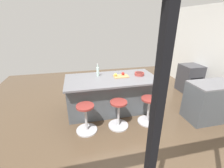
# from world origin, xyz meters

# --- Properties ---
(ground_plane) EXTENTS (7.60, 7.60, 0.00)m
(ground_plane) POSITION_xyz_m (0.00, 0.00, 0.00)
(ground_plane) COLOR brown
(oven_range) EXTENTS (0.60, 0.61, 0.87)m
(oven_range) POSITION_xyz_m (-2.57, -0.83, 0.44)
(oven_range) COLOR #38383D
(oven_range) RESTS_ON ground_plane
(kitchen_island) EXTENTS (2.19, 1.09, 0.89)m
(kitchen_island) POSITION_xyz_m (0.17, -0.25, 0.45)
(kitchen_island) COLOR #4C5156
(kitchen_island) RESTS_ON ground_plane
(stool_by_window) EXTENTS (0.44, 0.44, 0.61)m
(stool_by_window) POSITION_xyz_m (-0.52, 0.47, 0.29)
(stool_by_window) COLOR #B7B7BC
(stool_by_window) RESTS_ON ground_plane
(stool_middle) EXTENTS (0.44, 0.44, 0.61)m
(stool_middle) POSITION_xyz_m (0.17, 0.47, 0.29)
(stool_middle) COLOR #B7B7BC
(stool_middle) RESTS_ON ground_plane
(stool_near_camera) EXTENTS (0.44, 0.44, 0.61)m
(stool_near_camera) POSITION_xyz_m (0.86, 0.47, 0.29)
(stool_near_camera) COLOR #B7B7BC
(stool_near_camera) RESTS_ON ground_plane
(cutting_board) EXTENTS (0.36, 0.24, 0.02)m
(cutting_board) POSITION_xyz_m (-0.08, -0.25, 0.90)
(cutting_board) COLOR tan
(cutting_board) RESTS_ON kitchen_island
(apple_red) EXTENTS (0.08, 0.08, 0.08)m
(apple_red) POSITION_xyz_m (-0.15, -0.30, 0.95)
(apple_red) COLOR red
(apple_red) RESTS_ON cutting_board
(apple_yellow) EXTENTS (0.07, 0.07, 0.07)m
(apple_yellow) POSITION_xyz_m (0.05, -0.27, 0.95)
(apple_yellow) COLOR gold
(apple_yellow) RESTS_ON cutting_board
(water_bottle) EXTENTS (0.06, 0.06, 0.31)m
(water_bottle) POSITION_xyz_m (0.47, -0.42, 1.01)
(water_bottle) COLOR silver
(water_bottle) RESTS_ON kitchen_island
(fruit_bowl) EXTENTS (0.24, 0.24, 0.07)m
(fruit_bowl) POSITION_xyz_m (-0.56, -0.25, 0.93)
(fruit_bowl) COLOR #993833
(fruit_bowl) RESTS_ON kitchen_island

